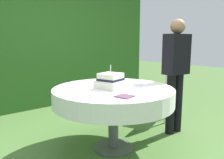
{
  "coord_description": "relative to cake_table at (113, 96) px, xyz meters",
  "views": [
    {
      "loc": [
        -1.7,
        -1.97,
        1.29
      ],
      "look_at": [
        -0.02,
        0.0,
        0.86
      ],
      "focal_mm": 35.99,
      "sensor_mm": 36.0,
      "label": 1
    }
  ],
  "objects": [
    {
      "name": "standing_person",
      "position": [
        0.99,
        -0.18,
        0.27
      ],
      "size": [
        0.38,
        0.24,
        1.6
      ],
      "color": "black",
      "rests_on": "ground_plane"
    },
    {
      "name": "serving_plate_far",
      "position": [
        -0.39,
        -0.16,
        0.11
      ],
      "size": [
        0.12,
        0.12,
        0.01
      ],
      "primitive_type": "cylinder",
      "color": "white",
      "rests_on": "cake_table"
    },
    {
      "name": "wedding_cake",
      "position": [
        -0.03,
        0.01,
        0.18
      ],
      "size": [
        0.36,
        0.36,
        0.27
      ],
      "color": "silver",
      "rests_on": "cake_table"
    },
    {
      "name": "serving_plate_near",
      "position": [
        0.33,
        -0.08,
        0.11
      ],
      "size": [
        0.14,
        0.14,
        0.01
      ],
      "primitive_type": "cylinder",
      "color": "white",
      "rests_on": "cake_table"
    },
    {
      "name": "napkin_stack",
      "position": [
        -0.21,
        -0.41,
        0.11
      ],
      "size": [
        0.19,
        0.19,
        0.01
      ],
      "primitive_type": "cube",
      "rotation": [
        0.0,
        0.0,
        0.2
      ],
      "color": "#603856",
      "rests_on": "cake_table"
    },
    {
      "name": "garden_chair",
      "position": [
        1.31,
        0.24,
        -0.12
      ],
      "size": [
        0.52,
        0.52,
        0.89
      ],
      "color": "white",
      "rests_on": "ground_plane"
    },
    {
      "name": "foliage_hedge",
      "position": [
        0.0,
        2.52,
        0.63
      ],
      "size": [
        5.67,
        0.61,
        2.58
      ],
      "primitive_type": "cube",
      "color": "#28561E",
      "rests_on": "ground_plane"
    },
    {
      "name": "ground_plane",
      "position": [
        0.0,
        0.0,
        -0.66
      ],
      "size": [
        20.0,
        20.0,
        0.0
      ],
      "primitive_type": "plane",
      "color": "#476B33"
    },
    {
      "name": "cake_table",
      "position": [
        0.0,
        0.0,
        0.0
      ],
      "size": [
        1.43,
        1.43,
        0.76
      ],
      "color": "#4C4C51",
      "rests_on": "ground_plane"
    }
  ]
}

